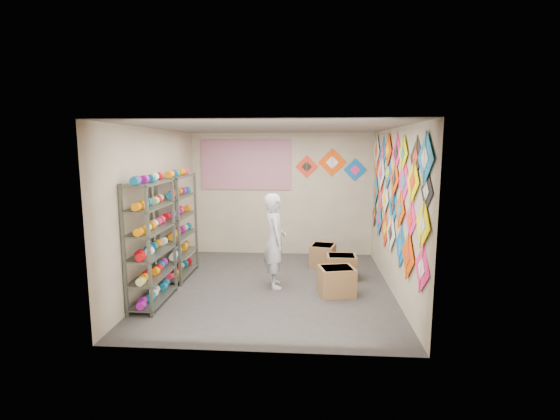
# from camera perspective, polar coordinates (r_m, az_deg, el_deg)

# --- Properties ---
(ground) EXTENTS (4.50, 4.50, 0.00)m
(ground) POSITION_cam_1_polar(r_m,az_deg,el_deg) (7.12, -0.99, -10.76)
(ground) COLOR #34312E
(room_walls) EXTENTS (4.50, 4.50, 4.50)m
(room_walls) POSITION_cam_1_polar(r_m,az_deg,el_deg) (6.75, -1.03, 2.51)
(room_walls) COLOR tan
(room_walls) RESTS_ON ground
(shelf_rack_front) EXTENTS (0.40, 1.10, 1.90)m
(shelf_rack_front) POSITION_cam_1_polar(r_m,az_deg,el_deg) (6.46, -17.69, -4.45)
(shelf_rack_front) COLOR #4C5147
(shelf_rack_front) RESTS_ON ground
(shelf_rack_back) EXTENTS (0.40, 1.10, 1.90)m
(shelf_rack_back) POSITION_cam_1_polar(r_m,az_deg,el_deg) (7.65, -14.11, -2.26)
(shelf_rack_back) COLOR #4C5147
(shelf_rack_back) RESTS_ON ground
(string_spools) EXTENTS (0.12, 2.36, 0.12)m
(string_spools) POSITION_cam_1_polar(r_m,az_deg,el_deg) (7.03, -15.78, -2.51)
(string_spools) COLOR #FE2658
(string_spools) RESTS_ON ground
(kite_wall_display) EXTENTS (0.06, 4.27, 2.09)m
(kite_wall_display) POSITION_cam_1_polar(r_m,az_deg,el_deg) (6.91, 15.59, 2.33)
(kite_wall_display) COLOR #FC1D74
(kite_wall_display) RESTS_ON room_walls
(back_wall_kites) EXTENTS (1.56, 0.02, 0.72)m
(back_wall_kites) POSITION_cam_1_polar(r_m,az_deg,el_deg) (8.94, 7.24, 6.19)
(back_wall_kites) COLOR red
(back_wall_kites) RESTS_ON room_walls
(poster) EXTENTS (2.00, 0.01, 1.10)m
(poster) POSITION_cam_1_polar(r_m,az_deg,el_deg) (9.03, -4.86, 6.34)
(poster) COLOR #6A4DA8
(poster) RESTS_ON room_walls
(shopkeeper) EXTENTS (0.77, 0.66, 1.62)m
(shopkeeper) POSITION_cam_1_polar(r_m,az_deg,el_deg) (6.93, -0.72, -4.33)
(shopkeeper) COLOR beige
(shopkeeper) RESTS_ON ground
(carton_a) EXTENTS (0.63, 0.56, 0.46)m
(carton_a) POSITION_cam_1_polar(r_m,az_deg,el_deg) (6.76, 7.96, -9.87)
(carton_a) COLOR brown
(carton_a) RESTS_ON ground
(carton_b) EXTENTS (0.53, 0.44, 0.44)m
(carton_b) POSITION_cam_1_polar(r_m,az_deg,el_deg) (7.59, 8.61, -7.89)
(carton_b) COLOR brown
(carton_b) RESTS_ON ground
(carton_c) EXTENTS (0.56, 0.60, 0.44)m
(carton_c) POSITION_cam_1_polar(r_m,az_deg,el_deg) (8.29, 6.04, -6.37)
(carton_c) COLOR brown
(carton_c) RESTS_ON ground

